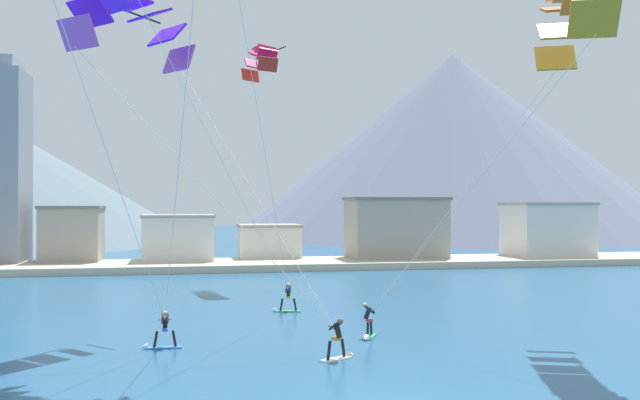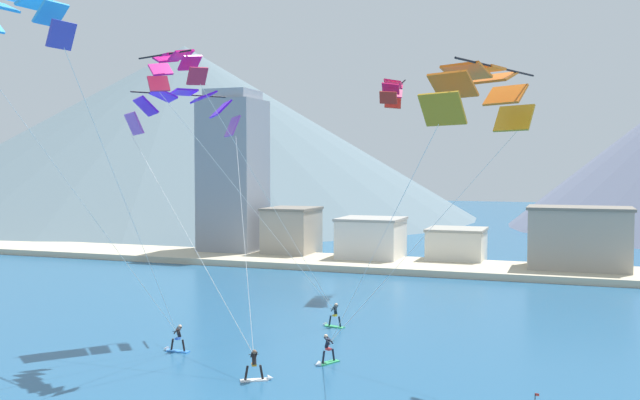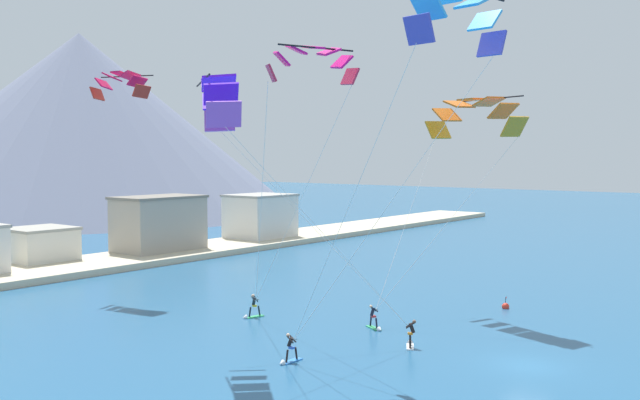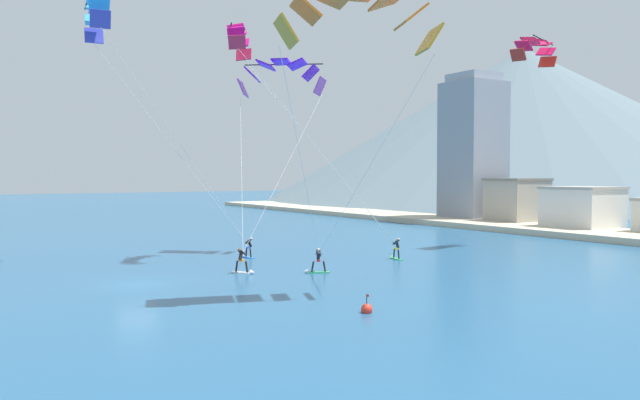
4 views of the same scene
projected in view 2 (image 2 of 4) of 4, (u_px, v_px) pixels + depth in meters
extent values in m
cube|color=#33B266|center=(335.00, 327.00, 49.75)|extent=(1.50, 0.75, 0.07)
cylinder|color=#14232D|center=(340.00, 322.00, 49.52)|extent=(0.26, 0.17, 0.73)
cylinder|color=#14232D|center=(330.00, 320.00, 49.94)|extent=(0.26, 0.17, 0.73)
cube|color=yellow|center=(335.00, 315.00, 49.71)|extent=(0.30, 0.35, 0.12)
cylinder|color=#14232D|center=(335.00, 310.00, 49.75)|extent=(0.29, 0.41, 0.62)
cylinder|color=#14232D|center=(336.00, 308.00, 49.59)|extent=(0.20, 0.53, 0.40)
cylinder|color=#14232D|center=(333.00, 308.00, 49.72)|extent=(0.20, 0.53, 0.40)
cylinder|color=black|center=(333.00, 309.00, 49.51)|extent=(0.51, 0.15, 0.03)
sphere|color=beige|center=(336.00, 305.00, 49.82)|extent=(0.22, 0.22, 0.22)
cone|color=white|center=(324.00, 324.00, 50.21)|extent=(0.37, 0.42, 0.36)
cube|color=#33B266|center=(328.00, 363.00, 40.68)|extent=(1.04, 1.48, 0.07)
cylinder|color=black|center=(333.00, 355.00, 40.94)|extent=(0.21, 0.27, 0.72)
cylinder|color=black|center=(323.00, 357.00, 40.39)|extent=(0.21, 0.27, 0.72)
cube|color=red|center=(328.00, 349.00, 40.64)|extent=(0.37, 0.34, 0.12)
cylinder|color=black|center=(327.00, 343.00, 40.69)|extent=(0.45, 0.37, 0.61)
cylinder|color=black|center=(330.00, 340.00, 40.69)|extent=(0.50, 0.31, 0.40)
cylinder|color=black|center=(327.00, 341.00, 40.53)|extent=(0.50, 0.31, 0.40)
cylinder|color=black|center=(331.00, 341.00, 40.48)|extent=(0.26, 0.48, 0.03)
sphere|color=beige|center=(326.00, 336.00, 40.77)|extent=(0.22, 0.22, 0.22)
cone|color=white|center=(317.00, 364.00, 40.08)|extent=(0.46, 0.43, 0.36)
cube|color=white|center=(254.00, 380.00, 37.38)|extent=(1.46, 1.13, 0.07)
cylinder|color=black|center=(246.00, 373.00, 37.28)|extent=(0.28, 0.24, 0.76)
cylinder|color=black|center=(261.00, 372.00, 37.44)|extent=(0.28, 0.24, 0.76)
cube|color=orange|center=(254.00, 365.00, 37.34)|extent=(0.37, 0.40, 0.12)
cylinder|color=black|center=(254.00, 359.00, 37.23)|extent=(0.41, 0.48, 0.65)
cylinder|color=black|center=(252.00, 355.00, 37.29)|extent=(0.36, 0.51, 0.42)
cylinder|color=black|center=(256.00, 355.00, 37.34)|extent=(0.36, 0.51, 0.42)
cylinder|color=black|center=(253.00, 354.00, 37.49)|extent=(0.46, 0.30, 0.03)
sphere|color=brown|center=(254.00, 352.00, 37.07)|extent=(0.23, 0.23, 0.23)
cone|color=white|center=(270.00, 378.00, 37.55)|extent=(0.44, 0.46, 0.36)
cube|color=#337FDB|center=(178.00, 351.00, 43.20)|extent=(1.45, 0.46, 0.07)
cylinder|color=black|center=(184.00, 345.00, 43.04)|extent=(0.24, 0.12, 0.71)
cylinder|color=black|center=(172.00, 344.00, 43.32)|extent=(0.24, 0.12, 0.71)
cube|color=blue|center=(178.00, 339.00, 43.16)|extent=(0.23, 0.30, 0.12)
cylinder|color=black|center=(179.00, 333.00, 43.24)|extent=(0.22, 0.43, 0.60)
cylinder|color=black|center=(179.00, 331.00, 43.10)|extent=(0.09, 0.51, 0.39)
cylinder|color=black|center=(176.00, 330.00, 43.18)|extent=(0.09, 0.51, 0.39)
cylinder|color=black|center=(176.00, 332.00, 42.97)|extent=(0.52, 0.04, 0.03)
sphere|color=beige|center=(180.00, 326.00, 43.38)|extent=(0.22, 0.22, 0.22)
cone|color=white|center=(166.00, 349.00, 43.50)|extent=(0.31, 0.36, 0.36)
cube|color=#BC2343|center=(197.00, 76.00, 39.50)|extent=(0.92, 1.41, 1.06)
cube|color=#E30F7C|center=(190.00, 63.00, 39.81)|extent=(1.21, 1.53, 0.95)
cube|color=#E30F7C|center=(181.00, 55.00, 40.36)|extent=(1.42, 1.58, 0.69)
cube|color=#E30F7C|center=(173.00, 54.00, 41.07)|extent=(1.51, 1.59, 0.34)
cube|color=#E30F7C|center=(166.00, 59.00, 41.83)|extent=(1.54, 1.54, 0.69)
cube|color=#E30F7C|center=(161.00, 69.00, 42.55)|extent=(1.45, 1.41, 0.95)
cube|color=#BC2343|center=(159.00, 84.00, 43.12)|extent=(1.25, 1.24, 1.06)
cylinder|color=black|center=(164.00, 55.00, 40.72)|extent=(4.48, 1.77, 0.10)
cylinder|color=silver|center=(274.00, 209.00, 44.48)|extent=(4.02, 11.38, 14.51)
cylinder|color=silver|center=(252.00, 207.00, 46.42)|extent=(8.31, 8.81, 14.51)
cube|color=#B57F18|center=(514.00, 118.00, 37.30)|extent=(2.15, 1.58, 1.44)
cube|color=orange|center=(505.00, 95.00, 36.47)|extent=(2.27, 1.91, 1.13)
cube|color=orange|center=(494.00, 78.00, 35.39)|extent=(2.34, 2.11, 0.70)
cube|color=orange|center=(480.00, 70.00, 34.20)|extent=(2.37, 2.14, 0.18)
cube|color=orange|center=(466.00, 72.00, 33.02)|extent=(2.35, 2.07, 0.70)
cube|color=orange|center=(453.00, 85.00, 31.99)|extent=(2.29, 1.84, 1.13)
cube|color=#B57F18|center=(442.00, 109.00, 31.22)|extent=(2.17, 1.48, 1.44)
cylinder|color=black|center=(498.00, 67.00, 33.66)|extent=(2.91, 7.57, 0.10)
cylinder|color=silver|center=(420.00, 240.00, 39.05)|extent=(10.03, 1.14, 11.82)
cylinder|color=silver|center=(377.00, 247.00, 35.73)|extent=(7.33, 6.94, 11.82)
cube|color=#A34BC1|center=(134.00, 124.00, 45.11)|extent=(1.94, 1.64, 1.45)
cube|color=#5C15ED|center=(146.00, 106.00, 45.53)|extent=(2.21, 1.99, 1.22)
cube|color=#5C15ED|center=(163.00, 95.00, 46.11)|extent=(2.35, 2.23, 0.82)
cube|color=#5C15ED|center=(184.00, 92.00, 46.77)|extent=(2.36, 2.33, 0.30)
cube|color=#5C15ED|center=(204.00, 97.00, 47.41)|extent=(2.27, 2.32, 0.82)
cube|color=#5C15ED|center=(221.00, 109.00, 47.93)|extent=(2.06, 2.16, 1.22)
cube|color=#A34BC1|center=(232.00, 126.00, 48.27)|extent=(1.74, 1.87, 1.45)
cylinder|color=black|center=(180.00, 94.00, 47.51)|extent=(4.09, 5.46, 0.10)
cylinder|color=silver|center=(187.00, 234.00, 41.24)|extent=(10.71, 4.82, 11.94)
cylinder|color=silver|center=(244.00, 232.00, 42.92)|extent=(5.97, 10.08, 11.94)
cube|color=#3A3DB4|center=(61.00, 35.00, 31.22)|extent=(0.72, 1.40, 1.19)
cube|color=#32A3EE|center=(51.00, 13.00, 31.46)|extent=(1.11, 1.45, 0.97)
cube|color=#32A3EE|center=(35.00, 0.00, 31.88)|extent=(1.35, 1.49, 0.60)
cube|color=#32A3EE|center=(0.00, 6.00, 32.94)|extent=(1.35, 1.49, 0.60)
cylinder|color=silver|center=(129.00, 212.00, 37.08)|extent=(1.36, 11.30, 15.20)
cylinder|color=silver|center=(88.00, 211.00, 38.42)|extent=(4.44, 10.50, 15.20)
cube|color=#AC251A|center=(393.00, 103.00, 66.16)|extent=(1.54, 1.05, 1.16)
cube|color=#DA1149|center=(394.00, 93.00, 65.48)|extent=(1.61, 1.30, 1.04)
cube|color=#DA1149|center=(394.00, 86.00, 64.56)|extent=(1.65, 1.39, 0.77)
cube|color=#DA1149|center=(394.00, 82.00, 63.52)|extent=(1.67, 1.33, 0.40)
cube|color=#DA1149|center=(393.00, 83.00, 62.52)|extent=(1.67, 1.20, 0.77)
cube|color=#DA1149|center=(391.00, 89.00, 61.69)|extent=(1.64, 0.93, 1.04)
cube|color=#AC251A|center=(388.00, 98.00, 61.15)|extent=(1.59, 0.57, 1.16)
cylinder|color=black|center=(402.00, 84.00, 63.41)|extent=(1.86, 4.90, 0.10)
cylinder|color=black|center=(535.00, 398.00, 32.57)|extent=(0.04, 0.04, 0.44)
cube|color=red|center=(537.00, 395.00, 32.53)|extent=(0.18, 0.01, 0.12)
cube|color=beige|center=(425.00, 266.00, 77.01)|extent=(180.00, 10.00, 0.70)
cube|color=silver|center=(457.00, 248.00, 80.71)|extent=(6.16, 5.96, 3.89)
cube|color=#99958B|center=(457.00, 229.00, 80.60)|extent=(6.40, 6.20, 0.30)
cube|color=#A89E8E|center=(292.00, 234.00, 86.63)|extent=(5.62, 6.60, 5.88)
cube|color=slate|center=(292.00, 209.00, 86.48)|extent=(5.84, 6.86, 0.30)
cube|color=#A89E8E|center=(579.00, 243.00, 72.95)|extent=(9.88, 5.89, 6.76)
cube|color=slate|center=(580.00, 208.00, 72.78)|extent=(10.27, 6.12, 0.30)
cube|color=silver|center=(371.00, 242.00, 81.99)|extent=(6.90, 6.59, 4.97)
cube|color=#9D9992|center=(371.00, 219.00, 81.86)|extent=(7.18, 6.85, 0.30)
cube|color=gray|center=(233.00, 178.00, 89.07)|extent=(7.00, 7.00, 19.42)
cube|color=#979DA8|center=(233.00, 95.00, 88.56)|extent=(5.60, 5.60, 1.20)
cone|color=slate|center=(185.00, 131.00, 160.73)|extent=(129.47, 129.47, 38.05)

